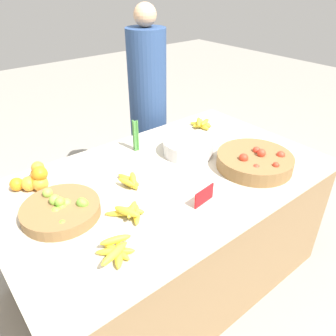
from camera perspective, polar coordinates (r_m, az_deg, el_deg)
ground_plane at (r=2.28m, az=0.00°, el=-17.63°), size 12.00×12.00×0.00m
market_table at (r=2.01m, az=0.00°, el=-10.50°), size 1.79×1.09×0.76m
lime_bowl at (r=1.57m, az=-18.07°, el=-6.91°), size 0.35×0.35×0.10m
tomato_basket at (r=1.90m, az=14.90°, el=1.16°), size 0.42×0.42×0.12m
orange_pile at (r=1.80m, az=-22.06°, el=-1.81°), size 0.19×0.17×0.13m
metal_bowl at (r=1.98m, az=3.56°, el=3.69°), size 0.30×0.30×0.09m
price_sign at (r=1.57m, az=6.32°, el=-4.84°), size 0.13×0.02×0.08m
veg_bundle at (r=2.00m, az=-5.60°, el=5.59°), size 0.03×0.04×0.20m
banana_bunch_front_right at (r=1.33m, az=-9.04°, el=-14.01°), size 0.18×0.17×0.06m
banana_bunch_front_center at (r=1.71m, az=-6.65°, el=-2.27°), size 0.11×0.18×0.06m
banana_bunch_back_center at (r=2.35m, az=5.73°, el=7.66°), size 0.15×0.17×0.06m
banana_bunch_middle_right at (r=1.50m, az=-6.71°, el=-7.60°), size 0.17×0.18×0.06m
vendor_person at (r=2.61m, az=-3.42°, el=8.61°), size 0.28×0.28×1.54m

